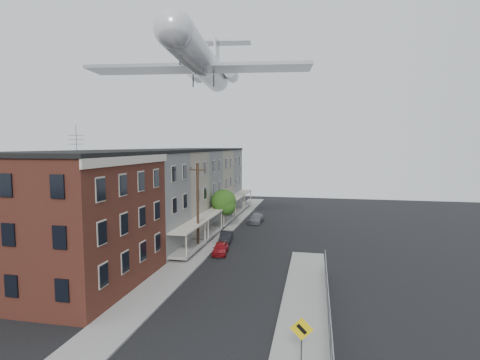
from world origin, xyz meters
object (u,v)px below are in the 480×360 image
object	(u,v)px
car_near	(220,248)
warning_sign	(302,336)
car_far	(256,218)
utility_pole	(198,206)
airplane	(203,63)
car_mid	(226,237)
street_tree	(224,203)

from	to	relation	value
car_near	warning_sign	bearing A→B (deg)	-71.44
car_far	utility_pole	bearing A→B (deg)	-100.86
car_near	car_far	world-z (taller)	car_far
car_far	airplane	world-z (taller)	airplane
utility_pole	car_near	world-z (taller)	utility_pole
warning_sign	car_mid	world-z (taller)	warning_sign
car_mid	street_tree	bearing A→B (deg)	98.69
warning_sign	airplane	distance (m)	30.86
utility_pole	airplane	bearing A→B (deg)	96.77
car_far	airplane	size ratio (longest dim) A/B	0.16
airplane	street_tree	bearing A→B (deg)	83.53
car_mid	airplane	size ratio (longest dim) A/B	0.14
car_mid	warning_sign	bearing A→B (deg)	-74.62
utility_pole	car_mid	size ratio (longest dim) A/B	2.51
warning_sign	car_mid	size ratio (longest dim) A/B	0.78
car_near	car_far	bearing A→B (deg)	79.26
car_near	airplane	distance (m)	19.67
utility_pole	car_near	xyz separation A→B (m)	(2.53, -0.71, -4.09)
street_tree	utility_pole	bearing A→B (deg)	-91.89
warning_sign	street_tree	world-z (taller)	street_tree
utility_pole	car_near	bearing A→B (deg)	-15.59
car_mid	airplane	xyz separation A→B (m)	(-2.41, -0.36, 18.99)
car_far	airplane	bearing A→B (deg)	-106.50
warning_sign	utility_pole	distance (m)	22.25
car_near	car_far	distance (m)	15.74
car_mid	car_far	xyz separation A→B (m)	(1.62, 11.21, 0.03)
airplane	car_near	bearing A→B (deg)	-54.68
warning_sign	utility_pole	xyz separation A→B (m)	(-11.20, 19.03, 2.79)
warning_sign	car_mid	xyz separation A→B (m)	(-9.20, 22.82, -1.29)
car_near	car_mid	bearing A→B (deg)	89.91
car_near	airplane	bearing A→B (deg)	118.55
street_tree	airplane	xyz separation A→B (m)	(-0.74, -6.49, 16.13)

